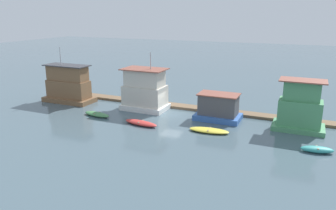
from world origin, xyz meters
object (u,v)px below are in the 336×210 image
Objects in this scene: houseboat_brown at (68,85)px; houseboat_blue at (218,108)px; houseboat_green at (300,109)px; dinghy_green at (97,114)px; dinghy_red at (141,123)px; dinghy_teal at (317,149)px; houseboat_white at (145,91)px; dinghy_yellow at (209,130)px.

houseboat_blue is (20.83, 0.65, -0.89)m from houseboat_brown.
dinghy_green is (-22.07, -4.71, -2.01)m from houseboat_green.
houseboat_brown reaches higher than dinghy_green.
dinghy_teal is at bearing -0.65° from dinghy_red.
dinghy_green is 23.93m from dinghy_teal.
houseboat_white is 6.60m from dinghy_green.
houseboat_green is 1.26× the size of dinghy_red.
houseboat_brown is 2.56× the size of dinghy_teal.
dinghy_teal is at bearing -27.77° from houseboat_blue.
dinghy_teal is at bearing -5.90° from dinghy_yellow.
houseboat_brown is 1.40× the size of houseboat_green.
dinghy_red is 1.44× the size of dinghy_teal.
dinghy_green is at bearing 177.85° from dinghy_teal.
houseboat_white is 1.36× the size of houseboat_green.
houseboat_brown is 1.77× the size of dinghy_red.
houseboat_brown is 1.99× the size of dinghy_green.
houseboat_blue is 4.62m from dinghy_yellow.
houseboat_brown is 21.56m from dinghy_yellow.
houseboat_brown is 14.57m from dinghy_red.
houseboat_white is at bearing 51.56° from dinghy_green.
dinghy_yellow is (13.74, 0.15, -0.04)m from dinghy_green.
dinghy_green is 0.88× the size of dinghy_yellow.
houseboat_blue is 1.37× the size of dinghy_green.
houseboat_blue reaches higher than dinghy_teal.
houseboat_green is at bearing -0.58° from houseboat_white.
dinghy_yellow is (21.12, -3.81, -2.08)m from houseboat_brown.
houseboat_brown is 11.30m from houseboat_white.
houseboat_green is (29.45, 0.74, -0.03)m from houseboat_brown.
houseboat_white is at bearing 154.32° from dinghy_yellow.
houseboat_brown is at bearing 151.76° from dinghy_green.
houseboat_green is 6.22m from dinghy_teal.
houseboat_blue reaches higher than dinghy_green.
houseboat_white is at bearing 4.71° from houseboat_brown.
houseboat_brown is 1.76× the size of dinghy_yellow.
dinghy_green is 1.29× the size of dinghy_teal.
houseboat_white is 18.19m from houseboat_green.
houseboat_white is at bearing 178.32° from houseboat_blue.
houseboat_brown is at bearing -178.55° from houseboat_green.
houseboat_green is 22.66m from dinghy_green.
dinghy_green is 0.89× the size of dinghy_red.
houseboat_green is (8.62, 0.10, 0.86)m from houseboat_blue.
dinghy_teal is (31.29, -4.86, -1.99)m from houseboat_brown.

